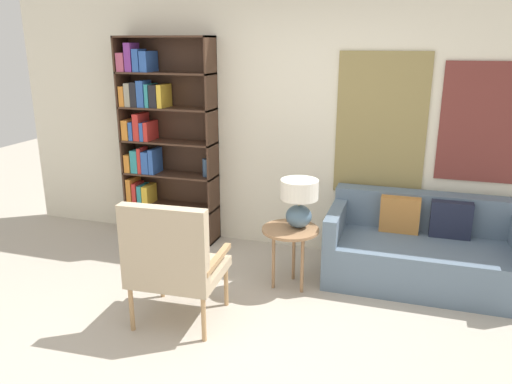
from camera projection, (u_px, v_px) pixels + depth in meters
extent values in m
plane|color=#B2A899|center=(226.00, 348.00, 3.61)|extent=(14.00, 14.00, 0.00)
cube|color=silver|center=(294.00, 121.00, 5.07)|extent=(6.40, 0.06, 2.70)
cube|color=olive|center=(381.00, 125.00, 4.78)|extent=(0.85, 0.02, 1.38)
cube|color=brown|center=(497.00, 124.00, 4.47)|extent=(0.98, 0.02, 1.09)
cube|color=#422B1E|center=(127.00, 139.00, 5.52)|extent=(0.02, 0.30, 2.19)
cube|color=#422B1E|center=(213.00, 145.00, 5.22)|extent=(0.02, 0.30, 2.19)
cube|color=#422B1E|center=(163.00, 37.00, 5.05)|extent=(1.04, 0.30, 0.02)
cube|color=#422B1E|center=(174.00, 235.00, 5.68)|extent=(1.04, 0.30, 0.02)
cube|color=#422B1E|center=(175.00, 139.00, 5.50)|extent=(1.04, 0.01, 2.19)
cube|color=#422B1E|center=(172.00, 205.00, 5.58)|extent=(1.04, 0.30, 0.02)
cube|color=teal|center=(136.00, 223.00, 5.74)|extent=(0.08, 0.18, 0.20)
cube|color=teal|center=(142.00, 222.00, 5.73)|extent=(0.05, 0.22, 0.24)
cube|color=#B24C6B|center=(148.00, 223.00, 5.72)|extent=(0.08, 0.24, 0.23)
cube|color=#B24C6B|center=(153.00, 224.00, 5.67)|extent=(0.06, 0.19, 0.24)
cube|color=#422B1E|center=(170.00, 174.00, 5.47)|extent=(1.04, 0.30, 0.02)
cube|color=orange|center=(134.00, 189.00, 5.65)|extent=(0.06, 0.25, 0.28)
cube|color=red|center=(138.00, 192.00, 5.62)|extent=(0.05, 0.20, 0.23)
cube|color=teal|center=(143.00, 194.00, 5.61)|extent=(0.05, 0.20, 0.21)
cube|color=gold|center=(149.00, 194.00, 5.60)|extent=(0.07, 0.22, 0.21)
cube|color=#422B1E|center=(169.00, 142.00, 5.37)|extent=(1.04, 0.30, 0.02)
cube|color=orange|center=(131.00, 163.00, 5.53)|extent=(0.07, 0.19, 0.20)
cube|color=teal|center=(139.00, 160.00, 5.52)|extent=(0.08, 0.23, 0.25)
cube|color=red|center=(143.00, 160.00, 5.47)|extent=(0.04, 0.18, 0.28)
cube|color=#2D56A8|center=(148.00, 162.00, 5.45)|extent=(0.08, 0.17, 0.24)
cube|color=#2D56A8|center=(155.00, 161.00, 5.45)|extent=(0.05, 0.23, 0.27)
cylinder|color=#334C6B|center=(207.00, 168.00, 5.32)|extent=(0.09, 0.09, 0.19)
cube|color=#422B1E|center=(167.00, 108.00, 5.26)|extent=(1.04, 0.30, 0.02)
cube|color=orange|center=(130.00, 129.00, 5.45)|extent=(0.08, 0.24, 0.21)
cube|color=#2D56A8|center=(135.00, 131.00, 5.41)|extent=(0.05, 0.19, 0.20)
cube|color=red|center=(141.00, 126.00, 5.40)|extent=(0.07, 0.25, 0.29)
cube|color=#2D56A8|center=(145.00, 131.00, 5.37)|extent=(0.04, 0.19, 0.20)
cube|color=red|center=(151.00, 131.00, 5.38)|extent=(0.05, 0.25, 0.20)
cube|color=#422B1E|center=(165.00, 73.00, 5.16)|extent=(1.04, 0.30, 0.02)
cube|color=orange|center=(126.00, 96.00, 5.34)|extent=(0.06, 0.22, 0.21)
cube|color=gray|center=(132.00, 94.00, 5.31)|extent=(0.07, 0.22, 0.25)
cube|color=black|center=(138.00, 94.00, 5.29)|extent=(0.07, 0.22, 0.26)
cube|color=#2D56A8|center=(144.00, 94.00, 5.25)|extent=(0.08, 0.19, 0.27)
cube|color=teal|center=(151.00, 95.00, 5.25)|extent=(0.04, 0.23, 0.24)
cube|color=black|center=(157.00, 96.00, 5.22)|extent=(0.09, 0.21, 0.23)
cube|color=gold|center=(164.00, 96.00, 5.22)|extent=(0.05, 0.25, 0.24)
cube|color=#B24C6B|center=(124.00, 62.00, 5.21)|extent=(0.09, 0.18, 0.19)
cube|color=#7A338C|center=(132.00, 57.00, 5.18)|extent=(0.08, 0.19, 0.29)
cube|color=#2D56A8|center=(139.00, 60.00, 5.16)|extent=(0.07, 0.19, 0.23)
cube|color=#2D56A8|center=(149.00, 61.00, 5.17)|extent=(0.08, 0.25, 0.21)
cylinder|color=tan|center=(226.00, 285.00, 4.15)|extent=(0.04, 0.04, 0.36)
cylinder|color=tan|center=(162.00, 278.00, 4.29)|extent=(0.04, 0.04, 0.36)
cylinder|color=tan|center=(204.00, 319.00, 3.65)|extent=(0.04, 0.04, 0.36)
cylinder|color=tan|center=(132.00, 309.00, 3.79)|extent=(0.04, 0.04, 0.36)
cube|color=tan|center=(180.00, 271.00, 3.91)|extent=(0.70, 0.66, 0.08)
cube|color=tan|center=(164.00, 245.00, 3.57)|extent=(0.67, 0.14, 0.58)
cube|color=tan|center=(217.00, 259.00, 3.79)|extent=(0.08, 0.56, 0.04)
cube|color=tan|center=(142.00, 251.00, 3.94)|extent=(0.08, 0.56, 0.04)
cube|color=slate|center=(421.00, 262.00, 4.54)|extent=(1.69, 0.88, 0.40)
cube|color=slate|center=(425.00, 211.00, 4.74)|extent=(1.69, 0.20, 0.36)
cube|color=slate|center=(337.00, 219.00, 4.68)|extent=(0.12, 0.88, 0.25)
cube|color=#B27538|center=(400.00, 215.00, 4.68)|extent=(0.36, 0.12, 0.34)
cube|color=#1E2338|center=(451.00, 220.00, 4.55)|extent=(0.36, 0.12, 0.34)
cylinder|color=#99704C|center=(290.00, 230.00, 4.37)|extent=(0.50, 0.50, 0.02)
cylinder|color=#99704C|center=(294.00, 252.00, 4.59)|extent=(0.03, 0.03, 0.53)
cylinder|color=#99704C|center=(273.00, 260.00, 4.42)|extent=(0.03, 0.03, 0.53)
cylinder|color=#99704C|center=(302.00, 264.00, 4.35)|extent=(0.03, 0.03, 0.53)
ellipsoid|color=slate|center=(299.00, 216.00, 4.37)|extent=(0.23, 0.23, 0.20)
cylinder|color=tan|center=(299.00, 202.00, 4.33)|extent=(0.02, 0.02, 0.06)
cylinder|color=white|center=(299.00, 189.00, 4.30)|extent=(0.33, 0.33, 0.17)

